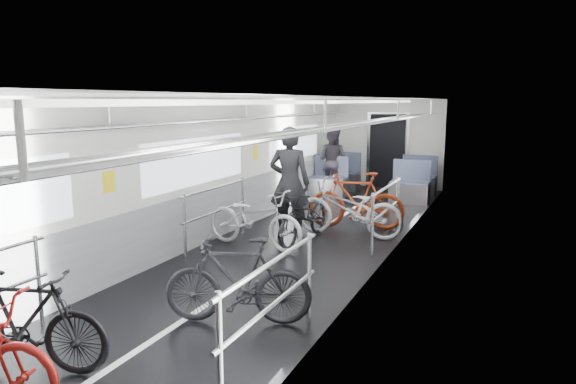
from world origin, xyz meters
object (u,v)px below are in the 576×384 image
object	(u,v)px
bike_left_far	(254,218)
bike_right_mid	(348,208)
bike_left_mid	(23,321)
bike_right_far	(356,200)
bike_aisle	(305,215)
person_standing	(289,183)
bike_right_near	(238,280)
person_seated	(332,161)

from	to	relation	value
bike_left_far	bike_right_mid	bearing A→B (deg)	-36.99
bike_left_mid	bike_right_far	bearing A→B (deg)	-27.65
bike_left_mid	bike_right_mid	size ratio (longest dim) A/B	0.82
bike_left_far	bike_right_far	size ratio (longest dim) A/B	1.02
bike_left_far	bike_aisle	distance (m)	0.90
person_standing	bike_right_near	bearing A→B (deg)	93.80
bike_left_mid	bike_right_mid	xyz separation A→B (m)	(1.22, 5.54, 0.03)
bike_left_far	bike_right_far	xyz separation A→B (m)	(1.16, 1.85, 0.06)
bike_left_far	bike_right_near	xyz separation A→B (m)	(1.19, -2.66, 0.00)
bike_left_mid	bike_aisle	distance (m)	4.99
bike_right_mid	person_seated	xyz separation A→B (m)	(-1.63, 3.83, 0.35)
bike_left_mid	person_standing	size ratio (longest dim) A/B	0.80
bike_left_far	person_standing	size ratio (longest dim) A/B	0.93
bike_left_far	bike_aisle	bearing A→B (deg)	-37.02
bike_right_near	person_seated	bearing A→B (deg)	173.04
person_seated	bike_left_mid	bearing A→B (deg)	99.26
bike_right_near	person_standing	size ratio (longest dim) A/B	0.82
bike_left_mid	bike_right_near	distance (m)	2.03
person_standing	person_seated	distance (m)	4.39
bike_right_far	person_seated	distance (m)	3.61
bike_right_mid	person_seated	bearing A→B (deg)	-157.83
bike_right_near	bike_right_far	world-z (taller)	bike_right_far
person_seated	bike_aisle	bearing A→B (deg)	110.15
bike_aisle	person_standing	size ratio (longest dim) A/B	0.88
bike_aisle	bike_right_mid	bearing A→B (deg)	49.54
bike_right_far	bike_left_far	bearing A→B (deg)	-42.79
bike_left_far	bike_right_far	bearing A→B (deg)	-25.14
bike_left_far	bike_right_near	size ratio (longest dim) A/B	1.14
bike_right_mid	bike_aisle	size ratio (longest dim) A/B	1.12
bike_right_near	bike_aisle	distance (m)	3.36
bike_left_mid	person_seated	xyz separation A→B (m)	(-0.41, 9.37, 0.39)
bike_left_mid	person_standing	distance (m)	5.08
person_seated	bike_right_mid	bearing A→B (deg)	119.84
bike_left_mid	bike_left_far	size ratio (longest dim) A/B	0.86
bike_right_far	person_seated	bearing A→B (deg)	-164.38
bike_right_mid	bike_left_far	bearing A→B (deg)	-44.96
bike_aisle	person_seated	xyz separation A→B (m)	(-1.05, 4.43, 0.41)
bike_right_near	person_seated	distance (m)	7.91
person_seated	bike_right_far	bearing A→B (deg)	122.96
bike_right_mid	person_seated	size ratio (longest dim) A/B	1.12
bike_right_far	bike_aisle	world-z (taller)	bike_right_far
bike_left_far	person_seated	bearing A→B (deg)	11.87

